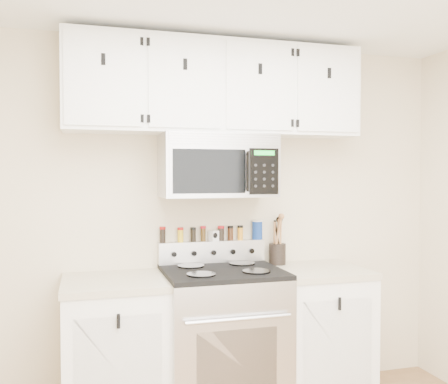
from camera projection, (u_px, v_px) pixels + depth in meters
name	position (u px, v px, depth m)	size (l,w,h in m)	color
back_wall	(211.00, 219.00, 3.55)	(3.50, 0.01, 2.50)	beige
range	(223.00, 339.00, 3.27)	(0.76, 0.65, 1.10)	#B7B7BA
base_cabinet_left	(115.00, 352.00, 3.11)	(0.64, 0.62, 0.92)	white
base_cabinet_right	(317.00, 333.00, 3.48)	(0.64, 0.62, 0.92)	white
microwave	(218.00, 166.00, 3.36)	(0.76, 0.44, 0.42)	#9E9EA3
upper_cabinets	(217.00, 89.00, 3.36)	(2.00, 0.35, 0.62)	white
utensil_crock	(277.00, 252.00, 3.60)	(0.12, 0.12, 0.35)	black
kitchen_timer	(214.00, 236.00, 3.53)	(0.06, 0.05, 0.07)	white
salt_canister	(257.00, 230.00, 3.61)	(0.08, 0.08, 0.14)	navy
spice_jar_0	(163.00, 235.00, 3.43)	(0.04, 0.04, 0.11)	black
spice_jar_1	(180.00, 235.00, 3.46)	(0.04, 0.04, 0.10)	gold
spice_jar_2	(193.00, 234.00, 3.49)	(0.04, 0.04, 0.10)	black
spice_jar_3	(203.00, 234.00, 3.50)	(0.04, 0.04, 0.11)	#412C0F
spice_jar_4	(221.00, 233.00, 3.54)	(0.05, 0.05, 0.10)	black
spice_jar_5	(230.00, 233.00, 3.56)	(0.04, 0.04, 0.10)	#3E200E
spice_jar_6	(240.00, 233.00, 3.58)	(0.04, 0.04, 0.10)	orange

